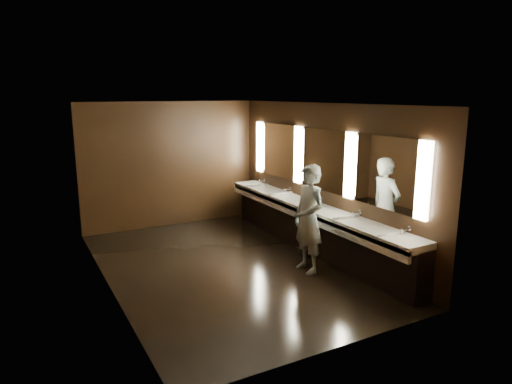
% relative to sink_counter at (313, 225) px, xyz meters
% --- Properties ---
extents(floor, '(6.00, 6.00, 0.00)m').
position_rel_sink_counter_xyz_m(floor, '(-1.79, 0.00, -0.50)').
color(floor, black).
rests_on(floor, ground).
extents(ceiling, '(4.00, 6.00, 0.02)m').
position_rel_sink_counter_xyz_m(ceiling, '(-1.79, 0.00, 2.30)').
color(ceiling, '#2D2D2B').
rests_on(ceiling, wall_back).
extents(wall_back, '(4.00, 0.02, 2.80)m').
position_rel_sink_counter_xyz_m(wall_back, '(-1.79, 3.00, 0.90)').
color(wall_back, black).
rests_on(wall_back, floor).
extents(wall_front, '(4.00, 0.02, 2.80)m').
position_rel_sink_counter_xyz_m(wall_front, '(-1.79, -3.00, 0.90)').
color(wall_front, black).
rests_on(wall_front, floor).
extents(wall_left, '(0.02, 6.00, 2.80)m').
position_rel_sink_counter_xyz_m(wall_left, '(-3.79, 0.00, 0.90)').
color(wall_left, black).
rests_on(wall_left, floor).
extents(wall_right, '(0.02, 6.00, 2.80)m').
position_rel_sink_counter_xyz_m(wall_right, '(0.21, 0.00, 0.90)').
color(wall_right, black).
rests_on(wall_right, floor).
extents(sink_counter, '(0.55, 5.40, 1.01)m').
position_rel_sink_counter_xyz_m(sink_counter, '(0.00, 0.00, 0.00)').
color(sink_counter, black).
rests_on(sink_counter, floor).
extents(mirror_band, '(0.06, 5.03, 1.15)m').
position_rel_sink_counter_xyz_m(mirror_band, '(0.19, -0.00, 1.25)').
color(mirror_band, white).
rests_on(mirror_band, wall_right).
extents(person, '(0.45, 0.67, 1.84)m').
position_rel_sink_counter_xyz_m(person, '(-0.68, -0.83, 0.42)').
color(person, '#80A8BF').
rests_on(person, floor).
extents(trash_bin, '(0.49, 0.49, 0.59)m').
position_rel_sink_counter_xyz_m(trash_bin, '(-0.22, -0.21, -0.20)').
color(trash_bin, black).
rests_on(trash_bin, floor).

